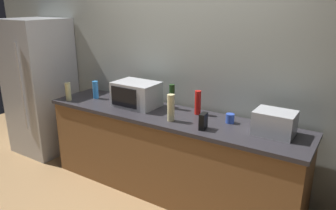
{
  "coord_description": "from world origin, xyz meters",
  "views": [
    {
      "loc": [
        1.68,
        -2.22,
        2.0
      ],
      "look_at": [
        0.0,
        0.4,
        1.0
      ],
      "focal_mm": 34.35,
      "sensor_mm": 36.0,
      "label": 1
    }
  ],
  "objects_px": {
    "bottle_hot_sauce": "(198,103)",
    "refrigerator": "(41,87)",
    "toaster_oven": "(275,123)",
    "bottle_spray_cleaner": "(96,90)",
    "mug_red": "(120,95)",
    "bottle_hand_soap": "(171,108)",
    "bottle_vinegar": "(68,92)",
    "microwave": "(137,94)",
    "mug_blue": "(230,118)",
    "bottle_wine": "(172,97)",
    "cordless_phone": "(203,121)"
  },
  "relations": [
    {
      "from": "cordless_phone",
      "to": "mug_red",
      "type": "bearing_deg",
      "value": 158.96
    },
    {
      "from": "cordless_phone",
      "to": "bottle_hand_soap",
      "type": "xyz_separation_m",
      "value": [
        -0.36,
        0.02,
        0.06
      ]
    },
    {
      "from": "toaster_oven",
      "to": "mug_red",
      "type": "bearing_deg",
      "value": 176.53
    },
    {
      "from": "refrigerator",
      "to": "toaster_oven",
      "type": "height_order",
      "value": "refrigerator"
    },
    {
      "from": "bottle_spray_cleaner",
      "to": "bottle_wine",
      "type": "xyz_separation_m",
      "value": [
        0.97,
        0.16,
        0.03
      ]
    },
    {
      "from": "mug_red",
      "to": "microwave",
      "type": "bearing_deg",
      "value": -19.64
    },
    {
      "from": "bottle_hot_sauce",
      "to": "bottle_vinegar",
      "type": "distance_m",
      "value": 1.55
    },
    {
      "from": "refrigerator",
      "to": "mug_red",
      "type": "bearing_deg",
      "value": 7.77
    },
    {
      "from": "cordless_phone",
      "to": "mug_blue",
      "type": "height_order",
      "value": "cordless_phone"
    },
    {
      "from": "refrigerator",
      "to": "mug_blue",
      "type": "bearing_deg",
      "value": 2.43
    },
    {
      "from": "bottle_hot_sauce",
      "to": "mug_blue",
      "type": "bearing_deg",
      "value": -8.26
    },
    {
      "from": "bottle_vinegar",
      "to": "bottle_hot_sauce",
      "type": "bearing_deg",
      "value": 14.13
    },
    {
      "from": "bottle_spray_cleaner",
      "to": "bottle_hand_soap",
      "type": "distance_m",
      "value": 1.17
    },
    {
      "from": "mug_blue",
      "to": "mug_red",
      "type": "bearing_deg",
      "value": 177.65
    },
    {
      "from": "bottle_spray_cleaner",
      "to": "mug_red",
      "type": "distance_m",
      "value": 0.3
    },
    {
      "from": "bottle_vinegar",
      "to": "mug_blue",
      "type": "xyz_separation_m",
      "value": [
        1.88,
        0.32,
        -0.06
      ]
    },
    {
      "from": "bottle_spray_cleaner",
      "to": "microwave",
      "type": "bearing_deg",
      "value": 2.64
    },
    {
      "from": "cordless_phone",
      "to": "mug_red",
      "type": "relative_size",
      "value": 1.63
    },
    {
      "from": "toaster_oven",
      "to": "mug_blue",
      "type": "xyz_separation_m",
      "value": [
        -0.43,
        0.05,
        -0.06
      ]
    },
    {
      "from": "toaster_oven",
      "to": "bottle_spray_cleaner",
      "type": "distance_m",
      "value": 2.09
    },
    {
      "from": "bottle_vinegar",
      "to": "mug_blue",
      "type": "height_order",
      "value": "bottle_vinegar"
    },
    {
      "from": "cordless_phone",
      "to": "bottle_vinegar",
      "type": "distance_m",
      "value": 1.73
    },
    {
      "from": "toaster_oven",
      "to": "bottle_spray_cleaner",
      "type": "height_order",
      "value": "toaster_oven"
    },
    {
      "from": "bottle_wine",
      "to": "bottle_spray_cleaner",
      "type": "bearing_deg",
      "value": -170.76
    },
    {
      "from": "bottle_hot_sauce",
      "to": "bottle_hand_soap",
      "type": "relative_size",
      "value": 0.94
    },
    {
      "from": "refrigerator",
      "to": "bottle_spray_cleaner",
      "type": "height_order",
      "value": "refrigerator"
    },
    {
      "from": "bottle_hot_sauce",
      "to": "refrigerator",
      "type": "bearing_deg",
      "value": -175.82
    },
    {
      "from": "bottle_wine",
      "to": "bottle_vinegar",
      "type": "xyz_separation_m",
      "value": [
        -1.18,
        -0.39,
        -0.03
      ]
    },
    {
      "from": "bottle_vinegar",
      "to": "mug_red",
      "type": "height_order",
      "value": "bottle_vinegar"
    },
    {
      "from": "bottle_hot_sauce",
      "to": "mug_red",
      "type": "relative_size",
      "value": 2.68
    },
    {
      "from": "bottle_hand_soap",
      "to": "refrigerator",
      "type": "bearing_deg",
      "value": 176.27
    },
    {
      "from": "bottle_vinegar",
      "to": "toaster_oven",
      "type": "bearing_deg",
      "value": 6.68
    },
    {
      "from": "microwave",
      "to": "cordless_phone",
      "type": "xyz_separation_m",
      "value": [
        0.92,
        -0.21,
        -0.06
      ]
    },
    {
      "from": "microwave",
      "to": "bottle_spray_cleaner",
      "type": "relative_size",
      "value": 2.3
    },
    {
      "from": "toaster_oven",
      "to": "bottle_hot_sauce",
      "type": "height_order",
      "value": "bottle_hot_sauce"
    },
    {
      "from": "toaster_oven",
      "to": "bottle_vinegar",
      "type": "height_order",
      "value": "toaster_oven"
    },
    {
      "from": "bottle_hand_soap",
      "to": "mug_red",
      "type": "xyz_separation_m",
      "value": [
        -0.91,
        0.31,
        -0.09
      ]
    },
    {
      "from": "mug_blue",
      "to": "bottle_wine",
      "type": "bearing_deg",
      "value": 174.65
    },
    {
      "from": "microwave",
      "to": "bottle_spray_cleaner",
      "type": "xyz_separation_m",
      "value": [
        -0.6,
        -0.03,
        -0.03
      ]
    },
    {
      "from": "bottle_hand_soap",
      "to": "bottle_vinegar",
      "type": "distance_m",
      "value": 1.37
    },
    {
      "from": "bottle_hand_soap",
      "to": "bottle_hot_sauce",
      "type": "bearing_deg",
      "value": 67.36
    },
    {
      "from": "microwave",
      "to": "bottle_vinegar",
      "type": "bearing_deg",
      "value": -162.31
    },
    {
      "from": "bottle_vinegar",
      "to": "mug_red",
      "type": "distance_m",
      "value": 0.6
    },
    {
      "from": "toaster_oven",
      "to": "bottle_vinegar",
      "type": "xyz_separation_m",
      "value": [
        -2.3,
        -0.27,
        -0.0
      ]
    },
    {
      "from": "refrigerator",
      "to": "mug_blue",
      "type": "distance_m",
      "value": 2.68
    },
    {
      "from": "cordless_phone",
      "to": "bottle_spray_cleaner",
      "type": "bearing_deg",
      "value": 166.84
    },
    {
      "from": "mug_red",
      "to": "refrigerator",
      "type": "bearing_deg",
      "value": -172.23
    },
    {
      "from": "bottle_wine",
      "to": "bottle_vinegar",
      "type": "distance_m",
      "value": 1.25
    },
    {
      "from": "toaster_oven",
      "to": "bottle_hot_sauce",
      "type": "distance_m",
      "value": 0.81
    },
    {
      "from": "bottle_hand_soap",
      "to": "bottle_vinegar",
      "type": "xyz_separation_m",
      "value": [
        -1.37,
        -0.07,
        -0.03
      ]
    }
  ]
}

